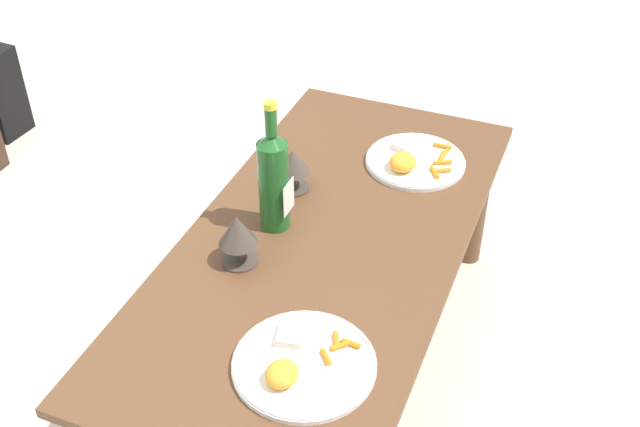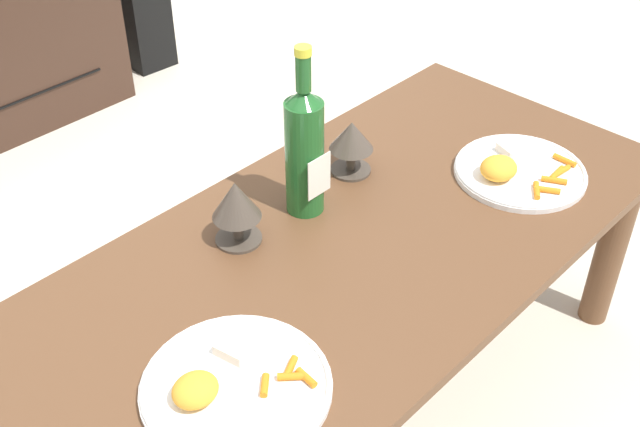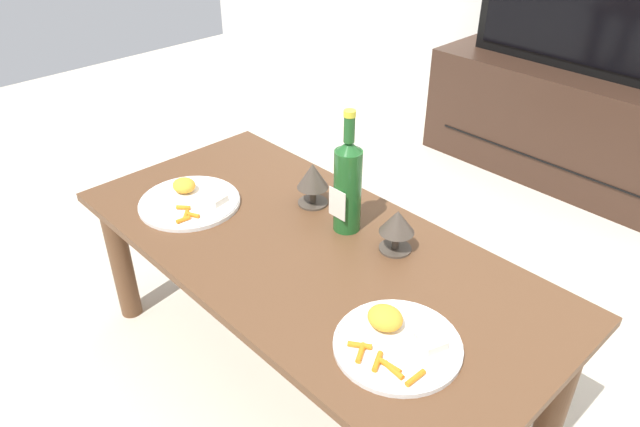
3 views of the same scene
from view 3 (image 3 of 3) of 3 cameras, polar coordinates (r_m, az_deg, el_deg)
The scene contains 9 objects.
ground_plane at distance 1.92m, azimuth -0.88°, elevation -14.88°, with size 6.40×6.40×0.00m, color beige.
dining_table at distance 1.64m, azimuth -1.00°, elevation -5.43°, with size 1.39×0.66×0.48m.
tv_stand at distance 3.03m, azimuth 22.18°, elevation 7.83°, with size 1.27×0.41×0.52m.
tv_screen at distance 2.87m, azimuth 24.45°, elevation 17.54°, with size 1.02×0.05×0.55m.
wine_bottle at distance 1.59m, azimuth 2.66°, elevation 2.90°, with size 0.08×0.08×0.35m.
goblet_left at distance 1.73m, azimuth -0.70°, elevation 3.42°, with size 0.09×0.09×0.13m.
goblet_right at distance 1.55m, azimuth 7.39°, elevation -1.01°, with size 0.09×0.09×0.12m.
dinner_plate_left at distance 1.81m, azimuth -12.34°, elevation 1.23°, with size 0.30×0.30×0.05m.
dinner_plate_right at distance 1.32m, azimuth 7.33°, elevation -11.96°, with size 0.28×0.28×0.06m.
Camera 3 is at (0.96, -0.87, 1.41)m, focal length 33.47 mm.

